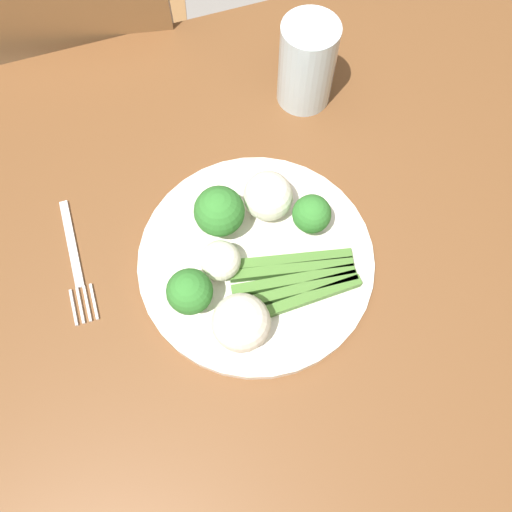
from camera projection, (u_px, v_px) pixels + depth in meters
name	position (u px, v px, depth m)	size (l,w,h in m)	color
ground_plane	(280.00, 376.00, 1.30)	(6.00, 6.00, 0.02)	gray
dining_table	(300.00, 298.00, 0.71)	(1.33, 0.87, 0.73)	brown
chair	(91.00, 87.00, 1.02)	(0.47, 0.47, 0.87)	olive
plate	(256.00, 260.00, 0.62)	(0.28, 0.28, 0.01)	silver
asparagus_bundle	(295.00, 280.00, 0.59)	(0.15, 0.08, 0.01)	#47752D
broccoli_front_left	(190.00, 293.00, 0.56)	(0.05, 0.05, 0.06)	#609E3D
broccoli_front	(219.00, 212.00, 0.59)	(0.06, 0.06, 0.07)	#609E3D
broccoli_outer_edge	(312.00, 214.00, 0.60)	(0.05, 0.05, 0.06)	#609E3D
cauliflower_mid	(268.00, 196.00, 0.61)	(0.06, 0.06, 0.06)	white
cauliflower_left	(220.00, 261.00, 0.58)	(0.05, 0.05, 0.05)	white
cauliflower_near_fork	(241.00, 323.00, 0.55)	(0.06, 0.06, 0.06)	white
fork	(75.00, 262.00, 0.62)	(0.03, 0.17, 0.00)	silver
water_glass	(307.00, 64.00, 0.67)	(0.07, 0.07, 0.12)	silver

